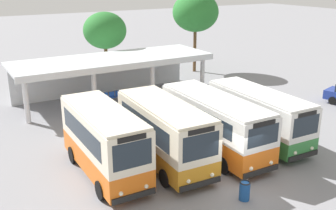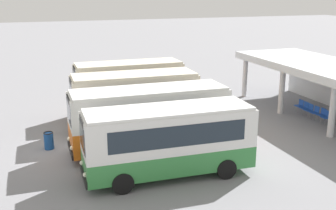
{
  "view_description": "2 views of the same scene",
  "coord_description": "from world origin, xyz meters",
  "px_view_note": "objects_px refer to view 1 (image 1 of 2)",
  "views": [
    {
      "loc": [
        -11.35,
        -12.83,
        9.69
      ],
      "look_at": [
        1.21,
        8.64,
        1.4
      ],
      "focal_mm": 42.22,
      "sensor_mm": 36.0,
      "label": 1
    },
    {
      "loc": [
        20.34,
        -1.97,
        7.95
      ],
      "look_at": [
        -1.09,
        5.56,
        1.57
      ],
      "focal_mm": 44.28,
      "sensor_mm": 36.0,
      "label": 2
    }
  ],
  "objects_px": {
    "waiting_chair_second_from_end": "(99,98)",
    "waiting_chair_far_end_seat": "(125,94)",
    "city_bus_second_in_row": "(164,131)",
    "waiting_chair_fifth_seat": "(119,95)",
    "waiting_chair_fourth_seat": "(112,96)",
    "city_bus_fourth_amber": "(258,114)",
    "city_bus_nearest_orange": "(104,140)",
    "litter_bin_apron": "(245,191)",
    "waiting_chair_end_by_column": "(92,99)",
    "waiting_chair_middle_seat": "(106,97)",
    "city_bus_middle_cream": "(214,122)"
  },
  "relations": [
    {
      "from": "city_bus_fourth_amber",
      "to": "waiting_chair_second_from_end",
      "type": "distance_m",
      "value": 12.9
    },
    {
      "from": "waiting_chair_second_from_end",
      "to": "waiting_chair_far_end_seat",
      "type": "bearing_deg",
      "value": -1.59
    },
    {
      "from": "waiting_chair_end_by_column",
      "to": "waiting_chair_fourth_seat",
      "type": "xyz_separation_m",
      "value": [
        1.66,
        -0.06,
        0.0
      ]
    },
    {
      "from": "city_bus_fourth_amber",
      "to": "waiting_chair_far_end_seat",
      "type": "bearing_deg",
      "value": 107.26
    },
    {
      "from": "waiting_chair_fourth_seat",
      "to": "waiting_chair_far_end_seat",
      "type": "bearing_deg",
      "value": -0.84
    },
    {
      "from": "waiting_chair_far_end_seat",
      "to": "litter_bin_apron",
      "type": "xyz_separation_m",
      "value": [
        -1.5,
        -16.17,
        -0.07
      ]
    },
    {
      "from": "city_bus_second_in_row",
      "to": "city_bus_fourth_amber",
      "type": "bearing_deg",
      "value": -1.67
    },
    {
      "from": "city_bus_fourth_amber",
      "to": "waiting_chair_middle_seat",
      "type": "relative_size",
      "value": 8.71
    },
    {
      "from": "city_bus_fourth_amber",
      "to": "waiting_chair_far_end_seat",
      "type": "distance_m",
      "value": 12.02
    },
    {
      "from": "city_bus_second_in_row",
      "to": "waiting_chair_second_from_end",
      "type": "relative_size",
      "value": 8.43
    },
    {
      "from": "city_bus_nearest_orange",
      "to": "city_bus_second_in_row",
      "type": "bearing_deg",
      "value": -8.3
    },
    {
      "from": "waiting_chair_far_end_seat",
      "to": "city_bus_middle_cream",
      "type": "bearing_deg",
      "value": -88.17
    },
    {
      "from": "city_bus_nearest_orange",
      "to": "waiting_chair_second_from_end",
      "type": "relative_size",
      "value": 8.09
    },
    {
      "from": "waiting_chair_fifth_seat",
      "to": "city_bus_middle_cream",
      "type": "bearing_deg",
      "value": -85.41
    },
    {
      "from": "waiting_chair_end_by_column",
      "to": "waiting_chair_second_from_end",
      "type": "xyz_separation_m",
      "value": [
        0.55,
        -0.02,
        0.0
      ]
    },
    {
      "from": "city_bus_nearest_orange",
      "to": "waiting_chair_middle_seat",
      "type": "distance_m",
      "value": 11.71
    },
    {
      "from": "waiting_chair_fifth_seat",
      "to": "litter_bin_apron",
      "type": "bearing_deg",
      "value": -93.35
    },
    {
      "from": "waiting_chair_end_by_column",
      "to": "waiting_chair_fifth_seat",
      "type": "height_order",
      "value": "same"
    },
    {
      "from": "waiting_chair_fifth_seat",
      "to": "waiting_chair_far_end_seat",
      "type": "xyz_separation_m",
      "value": [
        0.55,
        -0.09,
        0.0
      ]
    },
    {
      "from": "city_bus_fourth_amber",
      "to": "city_bus_nearest_orange",
      "type": "bearing_deg",
      "value": 176.11
    },
    {
      "from": "waiting_chair_second_from_end",
      "to": "waiting_chair_fifth_seat",
      "type": "height_order",
      "value": "same"
    },
    {
      "from": "litter_bin_apron",
      "to": "waiting_chair_fourth_seat",
      "type": "bearing_deg",
      "value": 88.59
    },
    {
      "from": "city_bus_middle_cream",
      "to": "waiting_chair_far_end_seat",
      "type": "height_order",
      "value": "city_bus_middle_cream"
    },
    {
      "from": "waiting_chair_end_by_column",
      "to": "waiting_chair_fourth_seat",
      "type": "height_order",
      "value": "same"
    },
    {
      "from": "city_bus_middle_cream",
      "to": "city_bus_nearest_orange",
      "type": "bearing_deg",
      "value": 175.07
    },
    {
      "from": "waiting_chair_middle_seat",
      "to": "litter_bin_apron",
      "type": "height_order",
      "value": "litter_bin_apron"
    },
    {
      "from": "waiting_chair_second_from_end",
      "to": "waiting_chair_end_by_column",
      "type": "bearing_deg",
      "value": 178.2
    },
    {
      "from": "waiting_chair_fifth_seat",
      "to": "waiting_chair_far_end_seat",
      "type": "bearing_deg",
      "value": -9.13
    },
    {
      "from": "city_bus_fourth_amber",
      "to": "litter_bin_apron",
      "type": "xyz_separation_m",
      "value": [
        -5.05,
        -4.75,
        -1.27
      ]
    },
    {
      "from": "city_bus_nearest_orange",
      "to": "waiting_chair_fifth_seat",
      "type": "distance_m",
      "value": 12.23
    },
    {
      "from": "city_bus_second_in_row",
      "to": "city_bus_middle_cream",
      "type": "xyz_separation_m",
      "value": [
        3.19,
        -0.08,
        -0.07
      ]
    },
    {
      "from": "waiting_chair_middle_seat",
      "to": "waiting_chair_fourth_seat",
      "type": "height_order",
      "value": "same"
    },
    {
      "from": "waiting_chair_fourth_seat",
      "to": "city_bus_middle_cream",
      "type": "bearing_deg",
      "value": -82.62
    },
    {
      "from": "waiting_chair_fourth_seat",
      "to": "waiting_chair_second_from_end",
      "type": "bearing_deg",
      "value": 177.67
    },
    {
      "from": "waiting_chair_middle_seat",
      "to": "litter_bin_apron",
      "type": "distance_m",
      "value": 16.18
    },
    {
      "from": "waiting_chair_far_end_seat",
      "to": "waiting_chair_fifth_seat",
      "type": "bearing_deg",
      "value": 170.87
    },
    {
      "from": "city_bus_second_in_row",
      "to": "waiting_chair_end_by_column",
      "type": "height_order",
      "value": "city_bus_second_in_row"
    },
    {
      "from": "city_bus_second_in_row",
      "to": "waiting_chair_far_end_seat",
      "type": "height_order",
      "value": "city_bus_second_in_row"
    },
    {
      "from": "waiting_chair_fourth_seat",
      "to": "waiting_chair_fifth_seat",
      "type": "xyz_separation_m",
      "value": [
        0.55,
        0.07,
        0.0
      ]
    },
    {
      "from": "city_bus_nearest_orange",
      "to": "waiting_chair_middle_seat",
      "type": "xyz_separation_m",
      "value": [
        4.35,
        10.78,
        -1.38
      ]
    },
    {
      "from": "city_bus_nearest_orange",
      "to": "waiting_chair_middle_seat",
      "type": "bearing_deg",
      "value": 68.02
    },
    {
      "from": "city_bus_fourth_amber",
      "to": "waiting_chair_far_end_seat",
      "type": "height_order",
      "value": "city_bus_fourth_amber"
    },
    {
      "from": "litter_bin_apron",
      "to": "waiting_chair_far_end_seat",
      "type": "bearing_deg",
      "value": 84.69
    },
    {
      "from": "city_bus_nearest_orange",
      "to": "litter_bin_apron",
      "type": "distance_m",
      "value": 7.18
    },
    {
      "from": "waiting_chair_fifth_seat",
      "to": "waiting_chair_middle_seat",
      "type": "bearing_deg",
      "value": -175.86
    },
    {
      "from": "city_bus_second_in_row",
      "to": "waiting_chair_far_end_seat",
      "type": "xyz_separation_m",
      "value": [
        2.82,
        11.24,
        -1.34
      ]
    },
    {
      "from": "city_bus_middle_cream",
      "to": "city_bus_fourth_amber",
      "type": "height_order",
      "value": "city_bus_middle_cream"
    },
    {
      "from": "waiting_chair_end_by_column",
      "to": "litter_bin_apron",
      "type": "height_order",
      "value": "litter_bin_apron"
    },
    {
      "from": "city_bus_nearest_orange",
      "to": "waiting_chair_end_by_column",
      "type": "height_order",
      "value": "city_bus_nearest_orange"
    },
    {
      "from": "city_bus_second_in_row",
      "to": "city_bus_fourth_amber",
      "type": "height_order",
      "value": "city_bus_second_in_row"
    }
  ]
}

